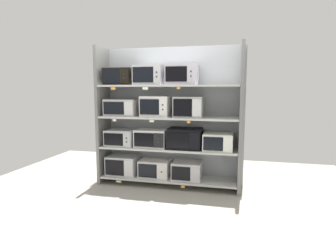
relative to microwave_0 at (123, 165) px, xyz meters
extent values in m
cube|color=gray|center=(0.80, -1.00, -0.30)|extent=(6.22, 6.00, 0.02)
cube|color=#9EA3A8|center=(0.80, 0.27, 0.85)|extent=(2.42, 0.04, 2.28)
cube|color=slate|center=(-0.35, 0.00, 0.85)|extent=(0.05, 0.49, 2.28)
cube|color=slate|center=(1.94, 0.00, 0.85)|extent=(0.05, 0.49, 2.28)
cube|color=beige|center=(0.80, 0.00, -0.18)|extent=(2.22, 0.49, 0.03)
cube|color=#B9BCC2|center=(0.00, 0.00, 0.00)|extent=(0.51, 0.38, 0.32)
cube|color=black|center=(-0.07, -0.19, 0.00)|extent=(0.33, 0.01, 0.26)
cube|color=silver|center=(0.17, -0.19, 0.00)|extent=(0.15, 0.01, 0.26)
cube|color=silver|center=(0.57, 0.00, -0.02)|extent=(0.50, 0.34, 0.28)
cube|color=black|center=(0.50, -0.17, -0.02)|extent=(0.31, 0.01, 0.22)
cube|color=silver|center=(0.73, -0.17, -0.02)|extent=(0.16, 0.01, 0.22)
cylinder|color=#262628|center=(0.73, -0.18, -0.02)|extent=(0.02, 0.01, 0.02)
cube|color=#BBB6B7|center=(1.12, 0.00, -0.02)|extent=(0.47, 0.39, 0.29)
cube|color=black|center=(1.05, -0.20, -0.02)|extent=(0.30, 0.01, 0.22)
cube|color=#BBB6B7|center=(1.27, -0.20, -0.02)|extent=(0.14, 0.01, 0.23)
cube|color=beige|center=(0.02, -0.24, -0.21)|extent=(0.09, 0.00, 0.03)
cube|color=orange|center=(1.09, -0.24, -0.21)|extent=(0.06, 0.00, 0.04)
cube|color=beige|center=(0.80, 0.00, 0.33)|extent=(2.22, 0.49, 0.03)
cube|color=#B2B7BA|center=(-0.01, 0.00, 0.48)|extent=(0.48, 0.41, 0.27)
cube|color=black|center=(-0.07, -0.21, 0.48)|extent=(0.33, 0.01, 0.20)
cube|color=#B2B7BA|center=(0.16, -0.21, 0.48)|extent=(0.12, 0.01, 0.21)
cylinder|color=#262628|center=(0.16, -0.21, 0.45)|extent=(0.02, 0.01, 0.02)
cylinder|color=#262628|center=(0.16, -0.21, 0.51)|extent=(0.02, 0.01, 0.02)
cube|color=silver|center=(0.52, 0.00, 0.49)|extent=(0.52, 0.36, 0.29)
cube|color=black|center=(0.44, -0.18, 0.49)|extent=(0.33, 0.01, 0.22)
cube|color=black|center=(0.69, -0.18, 0.49)|extent=(0.16, 0.01, 0.23)
cylinder|color=#262628|center=(0.69, -0.19, 0.46)|extent=(0.02, 0.01, 0.02)
cylinder|color=#262628|center=(0.69, -0.19, 0.52)|extent=(0.02, 0.01, 0.02)
cube|color=black|center=(1.08, 0.00, 0.51)|extent=(0.54, 0.40, 0.32)
cube|color=black|center=(1.01, -0.20, 0.51)|extent=(0.35, 0.01, 0.24)
cube|color=black|center=(1.26, -0.20, 0.51)|extent=(0.15, 0.01, 0.26)
cube|color=silver|center=(1.60, 0.00, 0.48)|extent=(0.45, 0.40, 0.26)
cube|color=black|center=(1.54, -0.20, 0.48)|extent=(0.29, 0.01, 0.21)
cube|color=silver|center=(1.76, -0.20, 0.48)|extent=(0.13, 0.01, 0.21)
cube|color=beige|center=(0.80, 0.00, 0.84)|extent=(2.22, 0.49, 0.03)
cube|color=#B9B1B7|center=(0.01, 0.00, 0.99)|extent=(0.53, 0.38, 0.27)
cube|color=black|center=(-0.06, -0.19, 0.99)|extent=(0.35, 0.01, 0.20)
cube|color=silver|center=(0.19, -0.19, 0.99)|extent=(0.14, 0.01, 0.22)
cube|color=white|center=(0.59, 0.00, 1.02)|extent=(0.46, 0.33, 0.33)
cube|color=black|center=(0.54, -0.17, 1.02)|extent=(0.32, 0.01, 0.24)
cube|color=white|center=(0.75, -0.17, 1.02)|extent=(0.12, 0.01, 0.26)
cylinder|color=#262628|center=(0.75, -0.18, 0.98)|extent=(0.02, 0.01, 0.02)
cylinder|color=#262628|center=(0.75, -0.18, 1.05)|extent=(0.02, 0.01, 0.02)
cube|color=#A1A5A1|center=(1.14, 0.00, 1.01)|extent=(0.45, 0.39, 0.32)
cube|color=black|center=(1.07, -0.20, 1.01)|extent=(0.29, 0.01, 0.26)
cube|color=silver|center=(1.28, -0.20, 1.01)|extent=(0.14, 0.01, 0.26)
cube|color=white|center=(-0.03, -0.24, 0.80)|extent=(0.06, 0.00, 0.04)
cube|color=beige|center=(0.60, -0.24, 0.80)|extent=(0.07, 0.00, 0.03)
cube|color=orange|center=(1.17, -0.24, 0.80)|extent=(0.05, 0.00, 0.03)
cube|color=beige|center=(0.80, 0.00, 1.35)|extent=(2.22, 0.49, 0.03)
cube|color=black|center=(-0.02, 0.00, 1.50)|extent=(0.46, 0.37, 0.27)
cube|color=black|center=(-0.09, -0.19, 1.50)|extent=(0.29, 0.01, 0.22)
cube|color=black|center=(0.13, -0.18, 1.50)|extent=(0.14, 0.01, 0.22)
cylinder|color=#262628|center=(0.13, -0.19, 1.47)|extent=(0.02, 0.01, 0.02)
cylinder|color=#262628|center=(0.13, -0.19, 1.53)|extent=(0.02, 0.01, 0.02)
cube|color=silver|center=(0.50, 0.00, 1.51)|extent=(0.46, 0.41, 0.31)
cube|color=black|center=(0.45, -0.21, 1.51)|extent=(0.33, 0.01, 0.23)
cube|color=silver|center=(0.67, -0.21, 1.51)|extent=(0.10, 0.01, 0.25)
cylinder|color=#262628|center=(0.67, -0.22, 1.48)|extent=(0.02, 0.01, 0.02)
cylinder|color=#262628|center=(0.67, -0.22, 1.55)|extent=(0.02, 0.01, 0.02)
cube|color=#BAB4C2|center=(1.02, 0.00, 1.52)|extent=(0.48, 0.38, 0.32)
cube|color=black|center=(0.97, -0.19, 1.52)|extent=(0.33, 0.01, 0.23)
cube|color=#BAB4C2|center=(1.19, -0.19, 1.52)|extent=(0.12, 0.01, 0.26)
cylinder|color=#262628|center=(1.19, -0.20, 1.48)|extent=(0.02, 0.01, 0.02)
cylinder|color=#262628|center=(1.19, -0.20, 1.56)|extent=(0.02, 0.01, 0.02)
cube|color=orange|center=(-0.03, -0.24, 1.30)|extent=(0.07, 0.00, 0.04)
cube|color=white|center=(0.50, -0.24, 1.31)|extent=(0.09, 0.00, 0.04)
cube|color=orange|center=(1.02, -0.24, 1.31)|extent=(0.05, 0.00, 0.03)
camera|label=1|loc=(1.85, -4.42, 1.29)|focal=30.26mm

